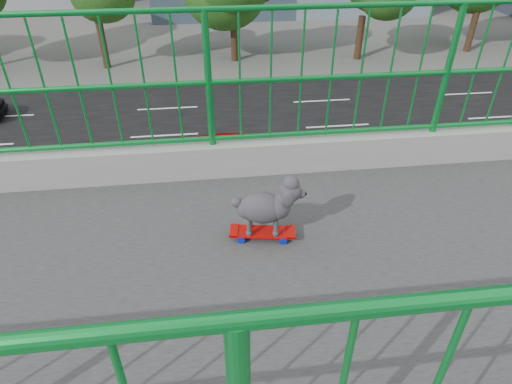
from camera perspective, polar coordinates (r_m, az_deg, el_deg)
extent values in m
cube|color=black|center=(17.63, -12.34, 2.74)|extent=(18.00, 90.00, 0.02)
cylinder|color=black|center=(29.44, -19.31, 17.63)|extent=(0.44, 0.44, 2.73)
cylinder|color=black|center=(29.27, -2.87, 19.46)|extent=(0.44, 0.44, 2.87)
cylinder|color=black|center=(30.35, 13.36, 18.98)|extent=(0.44, 0.44, 2.66)
cylinder|color=black|center=(34.38, 26.40, 18.59)|extent=(0.44, 0.44, 3.01)
cube|color=#C50A06|center=(3.20, 0.86, -5.21)|extent=(0.21, 0.49, 0.02)
cube|color=#99999E|center=(3.22, -1.87, -5.39)|extent=(0.09, 0.04, 0.02)
cylinder|color=#081BB8|center=(3.27, -1.79, -4.83)|extent=(0.03, 0.06, 0.06)
sphere|color=yellow|center=(3.27, -1.79, -4.83)|extent=(0.02, 0.02, 0.02)
cylinder|color=#081BB8|center=(3.18, -1.93, -6.23)|extent=(0.03, 0.06, 0.06)
sphere|color=yellow|center=(3.18, -1.93, -6.23)|extent=(0.02, 0.02, 0.02)
cube|color=#99999E|center=(3.21, 3.58, -5.51)|extent=(0.09, 0.04, 0.02)
cylinder|color=#081BB8|center=(3.27, 3.56, -4.95)|extent=(0.03, 0.06, 0.06)
sphere|color=yellow|center=(3.27, 3.56, -4.95)|extent=(0.02, 0.02, 0.02)
cylinder|color=#081BB8|center=(3.17, 3.59, -6.36)|extent=(0.03, 0.06, 0.06)
sphere|color=yellow|center=(3.17, 3.59, -6.36)|extent=(0.02, 0.02, 0.02)
ellipsoid|color=#2F2B31|center=(3.06, 0.89, -2.07)|extent=(0.27, 0.37, 0.23)
sphere|color=#2F2B31|center=(2.98, 4.55, 0.10)|extent=(0.15, 0.15, 0.15)
sphere|color=black|center=(3.00, 6.44, -0.25)|extent=(0.03, 0.03, 0.03)
sphere|color=#2F2B31|center=(3.05, -2.56, -1.34)|extent=(0.08, 0.08, 0.08)
cylinder|color=#2F2B31|center=(3.19, 2.60, -3.61)|extent=(0.03, 0.03, 0.14)
cylinder|color=#2F2B31|center=(3.11, 2.60, -4.72)|extent=(0.03, 0.03, 0.14)
cylinder|color=#2F2B31|center=(3.19, -0.82, -3.53)|extent=(0.03, 0.03, 0.14)
cylinder|color=#2F2B31|center=(3.12, -0.91, -4.64)|extent=(0.03, 0.03, 0.14)
imported|color=#B30708|center=(16.64, -2.80, 4.57)|extent=(2.55, 5.53, 1.54)
imported|color=#949499|center=(11.79, -15.85, -12.54)|extent=(1.49, 4.26, 1.40)
imported|color=black|center=(16.86, 28.56, 0.35)|extent=(2.54, 5.50, 1.53)
imported|color=#B30708|center=(17.36, -22.33, 2.82)|extent=(1.91, 4.69, 1.36)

